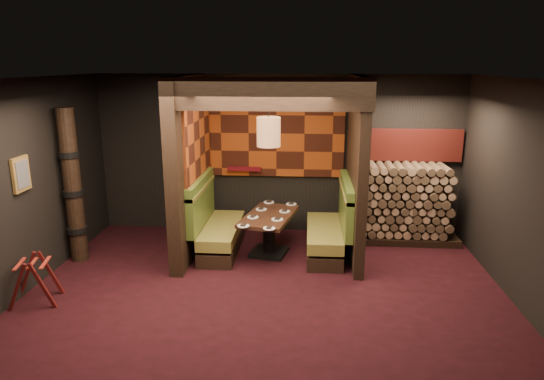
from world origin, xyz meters
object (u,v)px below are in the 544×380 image
Objects in this scene: luggage_rack at (34,278)px; totem_column at (73,187)px; booth_bench_left at (216,227)px; booth_bench_right at (331,230)px; pendant_lamp at (269,132)px; firewood_stack at (408,203)px; dining_table at (269,228)px.

luggage_rack is 1.65m from totem_column.
booth_bench_left is 2.30m from totem_column.
booth_bench_left and booth_bench_right have the same top height.
totem_column is at bearing -172.38° from pendant_lamp.
booth_bench_left is 2.29× the size of luggage_rack.
luggage_rack is at bearing -153.15° from firewood_stack.
booth_bench_right is 2.29× the size of luggage_rack.
booth_bench_right is (1.89, 0.00, 0.00)m from booth_bench_left.
dining_table is at bearing 32.64° from luggage_rack.
pendant_lamp is 0.44× the size of totem_column.
totem_column is at bearing -166.81° from firewood_stack.
firewood_stack is (1.35, 0.70, 0.28)m from booth_bench_right.
totem_column reaches higher than firewood_stack.
luggage_rack is (-2.01, -1.96, -0.07)m from booth_bench_left.
dining_table is (-1.00, -0.10, 0.04)m from booth_bench_right.
booth_bench_left is at bearing 173.58° from dining_table.
pendant_lamp is 3.81m from luggage_rack.
dining_table is 2.50m from firewood_stack.
totem_column is (-2.98, -0.45, 0.74)m from dining_table.
firewood_stack reaches higher than luggage_rack.
dining_table is at bearing -6.42° from booth_bench_left.
booth_bench_right is at bearing 5.76° from dining_table.
booth_bench_left is 0.67× the size of totem_column.
booth_bench_right is 1.51× the size of pendant_lamp.
booth_bench_left is at bearing -167.83° from firewood_stack.
booth_bench_left is at bearing 180.00° from booth_bench_right.
booth_bench_right is at bearing 7.86° from totem_column.
firewood_stack reaches higher than booth_bench_right.
firewood_stack is at bearing 19.89° from pendant_lamp.
booth_bench_right is 0.67× the size of totem_column.
dining_table is at bearing 90.00° from pendant_lamp.
booth_bench_left is 1.51× the size of pendant_lamp.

